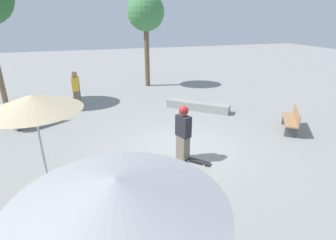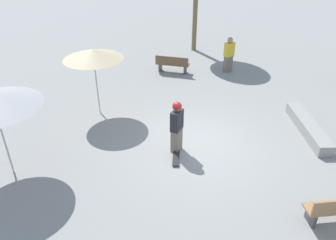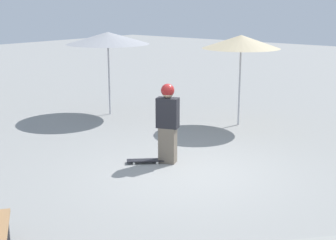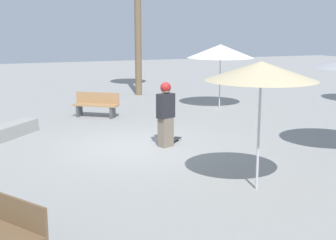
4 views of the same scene
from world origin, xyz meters
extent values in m
plane|color=gray|center=(0.00, 0.00, 0.00)|extent=(60.00, 60.00, 0.00)
cube|color=#726656|center=(0.66, -0.19, 0.39)|extent=(0.42, 0.37, 0.78)
cube|color=#232328|center=(0.66, -0.19, 1.10)|extent=(0.52, 0.40, 0.64)
sphere|color=tan|center=(0.66, -0.19, 1.54)|extent=(0.25, 0.25, 0.25)
sphere|color=maroon|center=(0.66, -0.19, 1.58)|extent=(0.28, 0.28, 0.28)
cube|color=black|center=(0.99, 0.15, 0.06)|extent=(0.71, 0.70, 0.02)
cylinder|color=silver|center=(1.11, 0.39, 0.03)|extent=(0.06, 0.06, 0.05)
cylinder|color=silver|center=(1.23, 0.26, 0.03)|extent=(0.06, 0.06, 0.05)
cylinder|color=silver|center=(0.75, 0.04, 0.03)|extent=(0.06, 0.06, 0.05)
cylinder|color=silver|center=(0.87, -0.08, 0.03)|extent=(0.06, 0.06, 0.05)
cylinder|color=#B7B7BC|center=(4.90, -2.55, 1.19)|extent=(0.05, 0.05, 2.38)
cone|color=#99999E|center=(4.90, -2.55, 2.33)|extent=(2.48, 2.48, 0.36)
cylinder|color=#B7B7BC|center=(1.15, -3.93, 1.19)|extent=(0.05, 0.05, 2.38)
cone|color=#C6B289|center=(1.15, -3.93, 2.32)|extent=(2.12, 2.12, 0.36)
camera|label=1|loc=(7.27, -2.71, 4.07)|focal=28.00mm
camera|label=2|loc=(6.52, 5.93, 6.11)|focal=35.00mm
camera|label=3|loc=(-5.42, 7.21, 3.35)|focal=50.00mm
camera|label=4|loc=(-3.61, -11.44, 3.16)|focal=50.00mm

